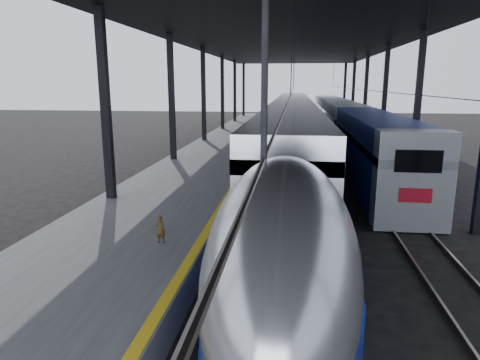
# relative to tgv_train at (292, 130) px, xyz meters

# --- Properties ---
(ground) EXTENTS (160.00, 160.00, 0.00)m
(ground) POSITION_rel_tgv_train_xyz_m (-2.00, -23.41, -2.15)
(ground) COLOR black
(ground) RESTS_ON ground
(platform) EXTENTS (6.00, 80.00, 1.00)m
(platform) POSITION_rel_tgv_train_xyz_m (-5.50, -3.41, -1.65)
(platform) COLOR #4C4C4F
(platform) RESTS_ON ground
(yellow_strip) EXTENTS (0.30, 80.00, 0.01)m
(yellow_strip) POSITION_rel_tgv_train_xyz_m (-2.70, -3.41, -1.14)
(yellow_strip) COLOR yellow
(yellow_strip) RESTS_ON platform
(rails) EXTENTS (6.52, 80.00, 0.16)m
(rails) POSITION_rel_tgv_train_xyz_m (2.50, -3.41, -2.07)
(rails) COLOR slate
(rails) RESTS_ON ground
(canopy) EXTENTS (18.00, 75.00, 9.47)m
(canopy) POSITION_rel_tgv_train_xyz_m (-0.10, -3.41, 6.97)
(canopy) COLOR black
(canopy) RESTS_ON ground
(tgv_train) EXTENTS (3.20, 65.20, 4.59)m
(tgv_train) POSITION_rel_tgv_train_xyz_m (0.00, 0.00, 0.00)
(tgv_train) COLOR #B8BBC0
(tgv_train) RESTS_ON ground
(second_train) EXTENTS (3.00, 56.05, 4.13)m
(second_train) POSITION_rel_tgv_train_xyz_m (5.00, 8.45, -0.06)
(second_train) COLOR navy
(second_train) RESTS_ON ground
(child) EXTENTS (0.33, 0.23, 0.88)m
(child) POSITION_rel_tgv_train_xyz_m (-3.93, -23.53, -0.71)
(child) COLOR #4A3518
(child) RESTS_ON platform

